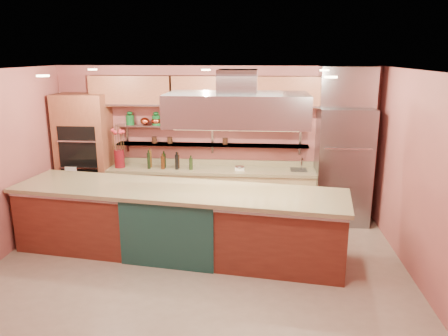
# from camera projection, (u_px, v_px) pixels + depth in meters

# --- Properties ---
(floor) EXTENTS (6.00, 5.00, 0.02)m
(floor) POSITION_uv_depth(u_px,v_px,m) (197.00, 271.00, 6.26)
(floor) COLOR gray
(floor) RESTS_ON ground
(ceiling) EXTENTS (6.00, 5.00, 0.02)m
(ceiling) POSITION_uv_depth(u_px,v_px,m) (194.00, 71.00, 5.55)
(ceiling) COLOR black
(ceiling) RESTS_ON wall_back
(wall_back) EXTENTS (6.00, 0.04, 2.80)m
(wall_back) POSITION_uv_depth(u_px,v_px,m) (215.00, 141.00, 8.32)
(wall_back) COLOR #A5534E
(wall_back) RESTS_ON floor
(wall_front) EXTENTS (6.00, 0.04, 2.80)m
(wall_front) POSITION_uv_depth(u_px,v_px,m) (149.00, 261.00, 3.50)
(wall_front) COLOR #A5534E
(wall_front) RESTS_ON floor
(wall_right) EXTENTS (0.04, 5.00, 2.80)m
(wall_right) POSITION_uv_depth(u_px,v_px,m) (425.00, 182.00, 5.66)
(wall_right) COLOR #A5534E
(wall_right) RESTS_ON floor
(oven_stack) EXTENTS (0.95, 0.64, 2.30)m
(oven_stack) POSITION_uv_depth(u_px,v_px,m) (85.00, 155.00, 8.28)
(oven_stack) COLOR brown
(oven_stack) RESTS_ON floor
(refrigerator) EXTENTS (0.95, 0.72, 2.10)m
(refrigerator) POSITION_uv_depth(u_px,v_px,m) (343.00, 166.00, 7.86)
(refrigerator) COLOR gray
(refrigerator) RESTS_ON floor
(back_counter) EXTENTS (3.84, 0.64, 0.93)m
(back_counter) POSITION_uv_depth(u_px,v_px,m) (211.00, 192.00, 8.27)
(back_counter) COLOR tan
(back_counter) RESTS_ON floor
(wall_shelf_lower) EXTENTS (3.60, 0.26, 0.03)m
(wall_shelf_lower) POSITION_uv_depth(u_px,v_px,m) (212.00, 145.00, 8.21)
(wall_shelf_lower) COLOR #A4A7AB
(wall_shelf_lower) RESTS_ON wall_back
(wall_shelf_upper) EXTENTS (3.60, 0.26, 0.03)m
(wall_shelf_upper) POSITION_uv_depth(u_px,v_px,m) (212.00, 126.00, 8.12)
(wall_shelf_upper) COLOR #A4A7AB
(wall_shelf_upper) RESTS_ON wall_back
(upper_cabinets) EXTENTS (4.60, 0.36, 0.55)m
(upper_cabinets) POSITION_uv_depth(u_px,v_px,m) (214.00, 91.00, 7.90)
(upper_cabinets) COLOR brown
(upper_cabinets) RESTS_ON wall_back
(range_hood) EXTENTS (2.00, 1.00, 0.45)m
(range_hood) POSITION_uv_depth(u_px,v_px,m) (237.00, 109.00, 6.19)
(range_hood) COLOR #A4A7AB
(range_hood) RESTS_ON ceiling
(ceiling_downlights) EXTENTS (4.00, 2.80, 0.02)m
(ceiling_downlights) POSITION_uv_depth(u_px,v_px,m) (196.00, 73.00, 5.75)
(ceiling_downlights) COLOR #FFE5A5
(ceiling_downlights) RESTS_ON ceiling
(island) EXTENTS (5.08, 1.74, 1.04)m
(island) POSITION_uv_depth(u_px,v_px,m) (178.00, 221.00, 6.70)
(island) COLOR maroon
(island) RESTS_ON floor
(flower_vase) EXTENTS (0.25, 0.25, 0.34)m
(flower_vase) POSITION_uv_depth(u_px,v_px,m) (119.00, 159.00, 8.20)
(flower_vase) COLOR maroon
(flower_vase) RESTS_ON back_counter
(oil_bottle_cluster) EXTENTS (0.95, 0.45, 0.29)m
(oil_bottle_cluster) POSITION_uv_depth(u_px,v_px,m) (170.00, 161.00, 8.13)
(oil_bottle_cluster) COLOR black
(oil_bottle_cluster) RESTS_ON back_counter
(kitchen_scale) EXTENTS (0.17, 0.13, 0.10)m
(kitchen_scale) POSITION_uv_depth(u_px,v_px,m) (240.00, 167.00, 8.04)
(kitchen_scale) COLOR white
(kitchen_scale) RESTS_ON back_counter
(bar_faucet) EXTENTS (0.03, 0.03, 0.24)m
(bar_faucet) POSITION_uv_depth(u_px,v_px,m) (302.00, 164.00, 8.03)
(bar_faucet) COLOR silver
(bar_faucet) RESTS_ON back_counter
(copper_kettle) EXTENTS (0.22, 0.22, 0.14)m
(copper_kettle) POSITION_uv_depth(u_px,v_px,m) (145.00, 121.00, 8.20)
(copper_kettle) COLOR #BA472A
(copper_kettle) RESTS_ON wall_shelf_upper
(green_canister) EXTENTS (0.18, 0.18, 0.17)m
(green_canister) POSITION_uv_depth(u_px,v_px,m) (171.00, 120.00, 8.16)
(green_canister) COLOR #0F461C
(green_canister) RESTS_ON wall_shelf_upper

